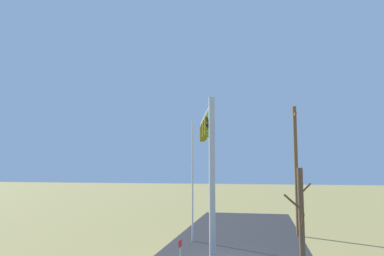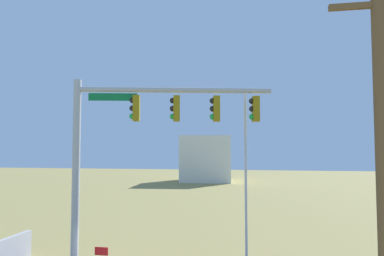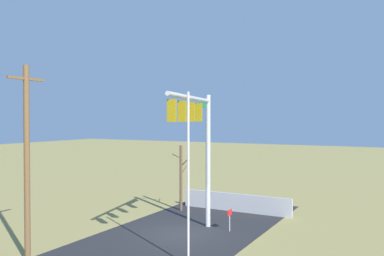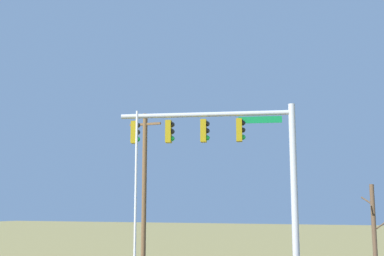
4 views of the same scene
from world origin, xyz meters
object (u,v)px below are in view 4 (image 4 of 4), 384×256
Objects in this scene: utility_pole at (144,188)px; bare_tree at (374,234)px; flagpole at (136,201)px; signal_mast at (238,156)px.

utility_pole is 12.09m from bare_tree.
bare_tree is at bearing 31.93° from flagpole.
flagpole is 0.86× the size of utility_pole.
signal_mast reaches higher than flagpole.
signal_mast is 7.23m from bare_tree.
signal_mast is 1.71× the size of bare_tree.
flagpole reaches higher than bare_tree.
utility_pole is (-6.79, 5.00, -1.06)m from signal_mast.
bare_tree is (11.84, -0.99, -2.20)m from utility_pole.
signal_mast is 0.89× the size of utility_pole.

